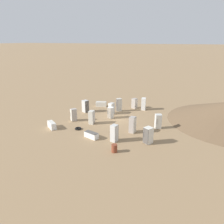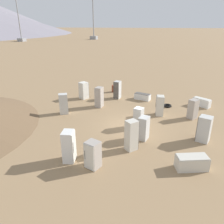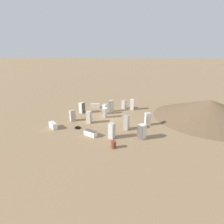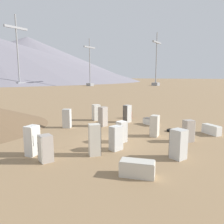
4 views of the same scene
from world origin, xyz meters
name	(u,v)px [view 1 (image 1 of 4)]	position (x,y,z in m)	size (l,w,h in m)	color
ground_plane	(115,119)	(0.00, 0.00, 0.00)	(1000.00, 1000.00, 0.00)	#937551
discarded_fridge_0	(91,135)	(6.36, -0.14, 0.32)	(1.06, 1.72, 0.64)	white
discarded_fridge_1	(158,121)	(0.86, 5.84, 0.88)	(0.90, 0.92, 1.75)	silver
discarded_fridge_2	(135,103)	(-5.68, 0.80, 0.76)	(0.87, 0.88, 1.52)	#A89E93
discarded_fridge_3	(133,125)	(3.24, 3.45, 0.93)	(0.79, 0.70, 1.86)	#A89E93
discarded_fridge_4	(148,135)	(5.16, 5.76, 0.85)	(1.04, 1.01, 1.71)	silver
discarded_fridge_5	(114,133)	(6.12, 2.45, 0.90)	(0.81, 0.71, 1.80)	silver
discarded_fridge_6	(111,108)	(-1.82, -1.37, 0.79)	(0.89, 0.72, 1.58)	silver
discarded_fridge_7	(101,104)	(-4.43, -4.29, 0.39)	(1.24, 1.81, 0.77)	beige
discarded_fridge_8	(85,106)	(-1.08, -5.17, 0.87)	(0.93, 0.98, 1.74)	silver
discarded_fridge_9	(144,104)	(-5.45, 2.27, 0.91)	(0.87, 0.76, 1.82)	white
discarded_fridge_10	(119,105)	(-3.36, -0.84, 0.96)	(0.89, 0.88, 1.92)	beige
discarded_fridge_11	(111,113)	(-0.12, -0.75, 0.77)	(0.80, 0.74, 1.53)	silver
discarded_fridge_12	(74,115)	(2.69, -4.74, 0.80)	(0.93, 0.89, 1.60)	#A89E93
discarded_fridge_13	(52,125)	(5.88, -5.75, 0.39)	(1.36, 1.64, 0.78)	white
discarded_fridge_14	(92,117)	(2.68, -2.09, 0.84)	(0.84, 0.72, 1.69)	beige
scrap_tire	(78,129)	(4.94, -2.69, 0.10)	(0.78, 0.78, 0.19)	black
rusty_barrel	(114,148)	(8.24, 3.35, 0.38)	(0.55, 0.55, 0.77)	brown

